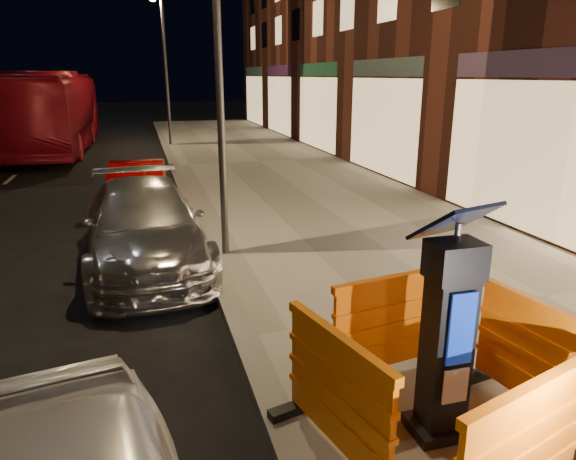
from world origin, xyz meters
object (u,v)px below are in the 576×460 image
object	(u,v)px
car_silver	(148,263)
bus_doubledecker	(57,151)
barrier_kerbside	(337,395)
barrier_back	(391,325)
barrier_bldgside	(538,360)
barrier_front	(522,454)
car_red	(140,213)
parking_kiosk	(448,331)

from	to	relation	value
car_silver	bus_doubledecker	distance (m)	15.43
barrier_kerbside	barrier_back	bearing A→B (deg)	-58.85
barrier_back	barrier_bldgside	distance (m)	1.34
car_silver	bus_doubledecker	world-z (taller)	bus_doubledecker
barrier_front	car_red	world-z (taller)	barrier_front
parking_kiosk	barrier_kerbside	world-z (taller)	parking_kiosk
barrier_back	barrier_front	bearing A→B (deg)	-98.85
barrier_front	bus_doubledecker	world-z (taller)	bus_doubledecker
parking_kiosk	car_red	distance (m)	9.23
parking_kiosk	car_silver	bearing A→B (deg)	101.65
barrier_back	bus_doubledecker	xyz separation A→B (m)	(-5.76, 19.46, -0.69)
barrier_back	car_silver	xyz separation A→B (m)	(-2.33, 4.41, -0.69)
parking_kiosk	car_silver	distance (m)	5.95
barrier_bldgside	car_silver	xyz separation A→B (m)	(-3.28, 5.36, -0.69)
car_red	parking_kiosk	bearing A→B (deg)	-70.68
barrier_bldgside	barrier_kerbside	bearing A→B (deg)	80.15
parking_kiosk	barrier_kerbside	size ratio (longest dim) A/B	1.40
barrier_back	barrier_kerbside	distance (m)	1.34
barrier_front	car_silver	bearing A→B (deg)	93.42
car_red	bus_doubledecker	bearing A→B (deg)	109.88
parking_kiosk	barrier_back	xyz separation A→B (m)	(0.00, 0.95, -0.43)
barrier_front	bus_doubledecker	bearing A→B (deg)	88.24
parking_kiosk	car_silver	size ratio (longest dim) A/B	0.41
barrier_front	barrier_back	xyz separation A→B (m)	(0.00, 1.90, 0.00)
car_silver	car_red	size ratio (longest dim) A/B	1.31
barrier_back	barrier_kerbside	xyz separation A→B (m)	(-0.95, -0.95, 0.00)
parking_kiosk	barrier_bldgside	bearing A→B (deg)	-11.85
barrier_front	bus_doubledecker	xyz separation A→B (m)	(-5.76, 21.36, -0.69)
parking_kiosk	barrier_back	world-z (taller)	parking_kiosk
parking_kiosk	barrier_bldgside	size ratio (longest dim) A/B	1.40
barrier_back	car_red	distance (m)	8.28
barrier_front	barrier_kerbside	size ratio (longest dim) A/B	1.00
barrier_front	car_red	distance (m)	10.10
barrier_front	car_red	xyz separation A→B (m)	(-2.44, 9.78, -0.69)
barrier_kerbside	bus_doubledecker	bearing A→B (deg)	-0.59
car_silver	barrier_front	bearing A→B (deg)	-72.87
barrier_front	barrier_back	distance (m)	1.90
barrier_bldgside	barrier_back	bearing A→B (deg)	35.15
barrier_bldgside	car_red	xyz separation A→B (m)	(-3.39, 8.83, -0.69)
barrier_bldgside	car_red	bearing A→B (deg)	11.14
car_silver	bus_doubledecker	xyz separation A→B (m)	(-3.42, 15.04, 0.00)
car_red	barrier_kerbside	bearing A→B (deg)	-76.54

